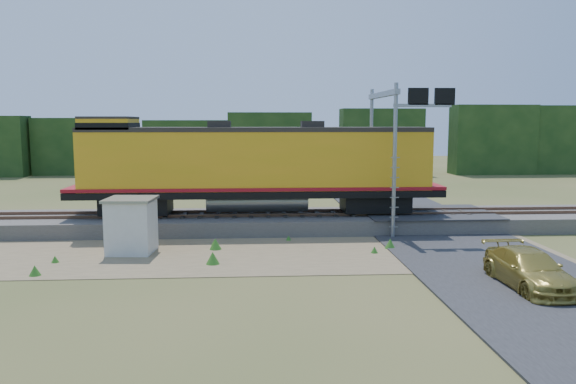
{
  "coord_description": "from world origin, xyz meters",
  "views": [
    {
      "loc": [
        -2.55,
        -24.05,
        5.81
      ],
      "look_at": [
        -0.89,
        3.0,
        2.4
      ],
      "focal_mm": 35.0,
      "sensor_mm": 36.0,
      "label": 1
    }
  ],
  "objects": [
    {
      "name": "weed_clumps",
      "position": [
        -3.5,
        0.1,
        0.0
      ],
      "size": [
        15.0,
        6.2,
        0.56
      ],
      "primitive_type": null,
      "color": "#306E1F",
      "rests_on": "ground"
    },
    {
      "name": "signal_gantry",
      "position": [
        4.79,
        5.32,
        5.72
      ],
      "size": [
        3.05,
        6.2,
        7.69
      ],
      "color": "gray",
      "rests_on": "ground"
    },
    {
      "name": "shed",
      "position": [
        -7.98,
        0.78,
        1.25
      ],
      "size": [
        2.22,
        2.22,
        2.47
      ],
      "rotation": [
        0.0,
        0.0,
        -0.07
      ],
      "color": "silver",
      "rests_on": "ground"
    },
    {
      "name": "car",
      "position": [
        7.07,
        -5.45,
        0.66
      ],
      "size": [
        1.93,
        4.6,
        1.33
      ],
      "primitive_type": "imported",
      "rotation": [
        0.0,
        0.0,
        0.02
      ],
      "color": "#AF9B41",
      "rests_on": "ground"
    },
    {
      "name": "ground",
      "position": [
        0.0,
        0.0,
        0.0
      ],
      "size": [
        140.0,
        140.0,
        0.0
      ],
      "primitive_type": "plane",
      "color": "#475123",
      "rests_on": "ground"
    },
    {
      "name": "dirt_shoulder",
      "position": [
        -2.0,
        0.5,
        0.01
      ],
      "size": [
        26.0,
        8.0,
        0.03
      ],
      "primitive_type": "cube",
      "color": "#8C7754",
      "rests_on": "ground"
    },
    {
      "name": "rails",
      "position": [
        0.0,
        6.0,
        0.88
      ],
      "size": [
        70.0,
        1.54,
        0.16
      ],
      "color": "brown",
      "rests_on": "ballast"
    },
    {
      "name": "road",
      "position": [
        7.0,
        0.74,
        0.09
      ],
      "size": [
        7.0,
        66.0,
        0.86
      ],
      "color": "#38383A",
      "rests_on": "ground"
    },
    {
      "name": "ballast",
      "position": [
        0.0,
        6.0,
        0.4
      ],
      "size": [
        70.0,
        5.0,
        0.8
      ],
      "primitive_type": "cube",
      "color": "slate",
      "rests_on": "ground"
    },
    {
      "name": "locomotive",
      "position": [
        -2.66,
        6.0,
        3.48
      ],
      "size": [
        19.79,
        3.02,
        5.11
      ],
      "color": "black",
      "rests_on": "rails"
    },
    {
      "name": "tree_line_north",
      "position": [
        0.0,
        38.0,
        3.07
      ],
      "size": [
        130.0,
        3.0,
        6.5
      ],
      "color": "#173413",
      "rests_on": "ground"
    }
  ]
}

